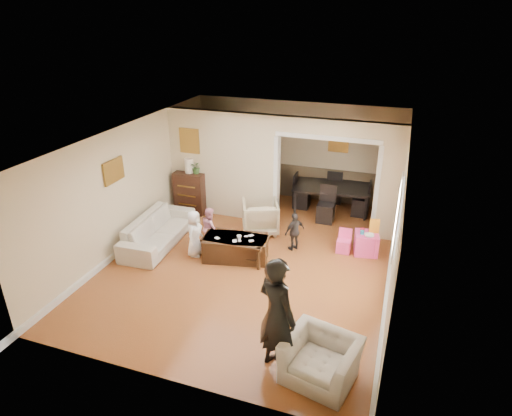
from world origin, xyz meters
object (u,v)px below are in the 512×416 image
at_px(cyan_cup, 362,232).
at_px(child_toddler, 295,231).
at_px(coffee_cup, 239,237).
at_px(child_kneel_a, 194,234).
at_px(sofa, 158,230).
at_px(armchair_back, 260,217).
at_px(play_table, 366,243).
at_px(coffee_table, 236,248).
at_px(adult_person, 277,315).
at_px(table_lamp, 189,166).
at_px(dresser, 191,192).
at_px(child_kneel_b, 210,227).
at_px(dining_table, 331,199).
at_px(armchair_front, 321,359).

height_order(cyan_cup, child_toddler, child_toddler).
bearing_deg(coffee_cup, child_kneel_a, -173.99).
bearing_deg(sofa, armchair_back, -59.75).
relative_size(play_table, child_toddler, 0.55).
xyz_separation_m(coffee_table, cyan_cup, (2.42, 1.04, 0.26)).
bearing_deg(sofa, play_table, -79.36).
xyz_separation_m(play_table, adult_person, (-0.87, -3.73, 0.67)).
relative_size(play_table, cyan_cup, 5.94).
bearing_deg(coffee_cup, coffee_table, 153.43).
relative_size(armchair_back, child_toddler, 0.96).
height_order(table_lamp, cyan_cup, table_lamp).
xyz_separation_m(dresser, child_toddler, (2.95, -1.02, -0.10)).
xyz_separation_m(child_kneel_b, child_toddler, (1.75, 0.45, -0.02)).
relative_size(armchair_back, play_table, 1.73).
bearing_deg(play_table, dining_table, 120.27).
xyz_separation_m(sofa, armchair_front, (4.13, -2.68, 0.00)).
height_order(play_table, dining_table, dining_table).
distance_m(play_table, child_kneel_b, 3.32).
bearing_deg(play_table, child_kneel_a, -159.73).
bearing_deg(child_kneel_b, sofa, 69.78).
height_order(child_kneel_b, child_toddler, child_kneel_b).
xyz_separation_m(table_lamp, child_toddler, (2.95, -1.02, -0.81)).
bearing_deg(coffee_cup, child_toddler, 40.10).
bearing_deg(adult_person, sofa, -7.48).
xyz_separation_m(table_lamp, adult_person, (3.55, -4.41, -0.34)).
xyz_separation_m(armchair_back, dresser, (-1.99, 0.46, 0.16)).
bearing_deg(armchair_front, armchair_back, 131.73).
relative_size(armchair_front, child_kneel_a, 0.97).
relative_size(coffee_cup, child_toddler, 0.11).
distance_m(table_lamp, child_kneel_b, 2.06).
bearing_deg(coffee_cup, sofa, 177.11).
xyz_separation_m(sofa, dresser, (-0.06, 1.73, 0.22)).
bearing_deg(child_kneel_a, dresser, 25.89).
relative_size(armchair_back, adult_person, 0.45).
bearing_deg(dresser, dining_table, 19.78).
bearing_deg(child_kneel_a, table_lamp, 25.89).
bearing_deg(child_kneel_b, armchair_back, -70.94).
relative_size(table_lamp, dining_table, 0.19).
relative_size(coffee_table, cyan_cup, 16.10).
height_order(play_table, child_kneel_a, child_kneel_a).
distance_m(coffee_table, cyan_cup, 2.65).
distance_m(dresser, adult_person, 5.67).
bearing_deg(table_lamp, coffee_table, -43.05).
bearing_deg(play_table, coffee_table, -156.52).
distance_m(armchair_front, coffee_table, 3.49).
distance_m(play_table, dining_table, 2.17).
bearing_deg(coffee_cup, child_kneel_b, 156.37).
relative_size(table_lamp, cyan_cup, 4.50).
xyz_separation_m(armchair_back, armchair_front, (2.20, -3.94, -0.06)).
bearing_deg(dresser, child_kneel_b, -50.87).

